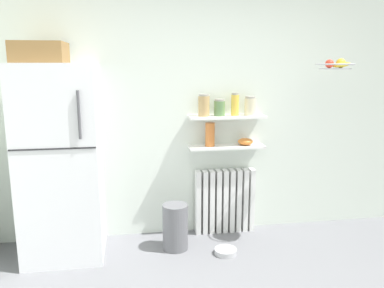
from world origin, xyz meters
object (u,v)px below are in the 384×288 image
(storage_jar_1, at_px, (220,108))
(shelf_bowl, at_px, (245,142))
(storage_jar_0, at_px, (204,105))
(refrigerator, at_px, (60,159))
(vase, at_px, (210,135))
(storage_jar_3, at_px, (250,106))
(storage_jar_2, at_px, (235,104))
(hanging_fruit_basket, at_px, (336,65))
(radiator, at_px, (225,201))
(pet_food_bowl, at_px, (226,251))
(trash_bin, at_px, (175,227))

(storage_jar_1, bearing_deg, shelf_bowl, 0.00)
(storage_jar_0, bearing_deg, storage_jar_1, -0.00)
(storage_jar_1, bearing_deg, refrigerator, -171.87)
(vase, bearing_deg, storage_jar_1, 0.00)
(vase, bearing_deg, storage_jar_3, 0.00)
(refrigerator, distance_m, vase, 1.47)
(storage_jar_2, distance_m, hanging_fruit_basket, 1.02)
(storage_jar_0, bearing_deg, storage_jar_2, 0.00)
(radiator, height_order, storage_jar_0, storage_jar_0)
(storage_jar_1, bearing_deg, storage_jar_3, 0.00)
(refrigerator, bearing_deg, storage_jar_2, 7.37)
(refrigerator, xyz_separation_m, radiator, (1.62, 0.25, -0.59))
(shelf_bowl, relative_size, pet_food_bowl, 0.74)
(storage_jar_2, height_order, trash_bin, storage_jar_2)
(storage_jar_0, bearing_deg, radiator, 7.08)
(refrigerator, height_order, hanging_fruit_basket, refrigerator)
(refrigerator, height_order, vase, refrigerator)
(storage_jar_2, height_order, shelf_bowl, storage_jar_2)
(pet_food_bowl, height_order, hanging_fruit_basket, hanging_fruit_basket)
(storage_jar_0, height_order, vase, storage_jar_0)
(radiator, bearing_deg, pet_food_bowl, -102.47)
(storage_jar_3, relative_size, trash_bin, 0.43)
(hanging_fruit_basket, bearing_deg, vase, 159.46)
(refrigerator, xyz_separation_m, storage_jar_3, (1.86, 0.22, 0.43))
(storage_jar_1, xyz_separation_m, vase, (-0.10, 0.00, -0.27))
(storage_jar_1, relative_size, hanging_fruit_basket, 0.48)
(radiator, distance_m, hanging_fruit_basket, 1.76)
(shelf_bowl, distance_m, pet_food_bowl, 1.13)
(radiator, xyz_separation_m, trash_bin, (-0.58, -0.32, -0.12))
(trash_bin, distance_m, hanging_fruit_basket, 2.16)
(storage_jar_0, xyz_separation_m, trash_bin, (-0.33, -0.29, -1.15))
(storage_jar_0, bearing_deg, refrigerator, -170.94)
(storage_jar_2, bearing_deg, radiator, 159.57)
(trash_bin, bearing_deg, storage_jar_2, 23.84)
(storage_jar_1, distance_m, pet_food_bowl, 1.42)
(storage_jar_3, height_order, hanging_fruit_basket, hanging_fruit_basket)
(trash_bin, bearing_deg, refrigerator, 176.20)
(refrigerator, bearing_deg, storage_jar_1, 8.13)
(refrigerator, height_order, trash_bin, refrigerator)
(storage_jar_3, bearing_deg, pet_food_bowl, -126.40)
(radiator, height_order, vase, vase)
(vase, height_order, hanging_fruit_basket, hanging_fruit_basket)
(radiator, distance_m, vase, 0.76)
(storage_jar_1, relative_size, storage_jar_2, 0.74)
(shelf_bowl, relative_size, trash_bin, 0.35)
(pet_food_bowl, bearing_deg, storage_jar_2, 68.08)
(storage_jar_2, xyz_separation_m, trash_bin, (-0.66, -0.29, -1.16))
(hanging_fruit_basket, bearing_deg, storage_jar_0, 160.53)
(pet_food_bowl, bearing_deg, vase, 97.47)
(refrigerator, relative_size, storage_jar_1, 11.62)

